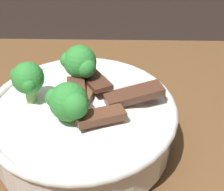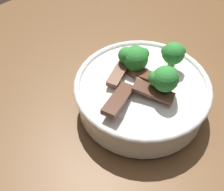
# 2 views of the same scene
# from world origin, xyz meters

# --- Properties ---
(rice_bowl) EXTENTS (0.25, 0.25, 0.13)m
(rice_bowl) POSITION_xyz_m (-0.18, -0.10, 0.80)
(rice_bowl) COLOR white
(rice_bowl) RESTS_ON dining_table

